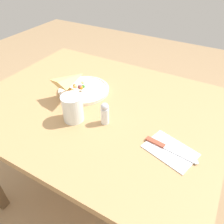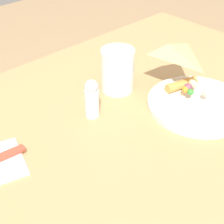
# 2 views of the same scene
# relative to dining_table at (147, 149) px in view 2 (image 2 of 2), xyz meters

# --- Properties ---
(dining_table) EXTENTS (1.12, 0.87, 0.75)m
(dining_table) POSITION_rel_dining_table_xyz_m (0.00, 0.00, 0.00)
(dining_table) COLOR #A87F51
(dining_table) RESTS_ON ground_plane
(plate_pizza) EXTENTS (0.25, 0.25, 0.05)m
(plate_pizza) POSITION_rel_dining_table_xyz_m (-0.12, 0.05, 0.12)
(plate_pizza) COLOR silver
(plate_pizza) RESTS_ON dining_table
(milk_glass) EXTENTS (0.09, 0.09, 0.11)m
(milk_glass) POSITION_rel_dining_table_xyz_m (-0.03, -0.14, 0.16)
(milk_glass) COLOR white
(milk_glass) RESTS_ON dining_table
(salt_shaker) EXTENTS (0.03, 0.03, 0.10)m
(salt_shaker) POSITION_rel_dining_table_xyz_m (0.10, -0.10, 0.15)
(salt_shaker) COLOR white
(salt_shaker) RESTS_ON dining_table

